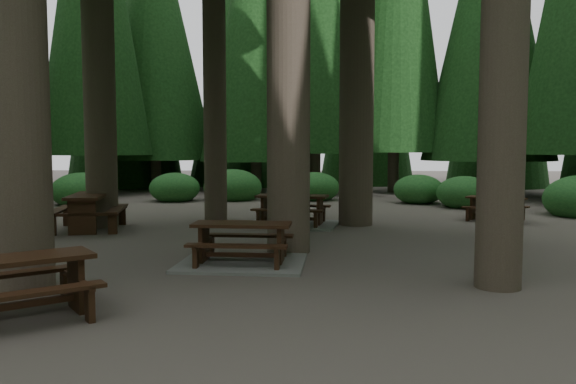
{
  "coord_description": "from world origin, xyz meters",
  "views": [
    {
      "loc": [
        1.33,
        -10.73,
        2.04
      ],
      "look_at": [
        0.74,
        1.21,
        1.1
      ],
      "focal_mm": 35.0,
      "sensor_mm": 36.0,
      "label": 1
    }
  ],
  "objects_px": {
    "picnic_table_a": "(242,251)",
    "picnic_table_c": "(292,215)",
    "picnic_table_b": "(89,206)",
    "picnic_table_d": "(496,205)",
    "picnic_table_e": "(15,278)"
  },
  "relations": [
    {
      "from": "picnic_table_a",
      "to": "picnic_table_c",
      "type": "bearing_deg",
      "value": 85.13
    },
    {
      "from": "picnic_table_b",
      "to": "picnic_table_c",
      "type": "height_order",
      "value": "picnic_table_b"
    },
    {
      "from": "picnic_table_b",
      "to": "picnic_table_a",
      "type": "bearing_deg",
      "value": -144.32
    },
    {
      "from": "picnic_table_b",
      "to": "picnic_table_d",
      "type": "bearing_deg",
      "value": -90.07
    },
    {
      "from": "picnic_table_d",
      "to": "picnic_table_e",
      "type": "height_order",
      "value": "picnic_table_e"
    },
    {
      "from": "picnic_table_a",
      "to": "picnic_table_c",
      "type": "height_order",
      "value": "picnic_table_c"
    },
    {
      "from": "picnic_table_a",
      "to": "picnic_table_e",
      "type": "distance_m",
      "value": 4.01
    },
    {
      "from": "picnic_table_d",
      "to": "picnic_table_e",
      "type": "xyz_separation_m",
      "value": [
        -8.6,
        -9.54,
        0.06
      ]
    },
    {
      "from": "picnic_table_c",
      "to": "picnic_table_d",
      "type": "height_order",
      "value": "picnic_table_c"
    },
    {
      "from": "picnic_table_a",
      "to": "picnic_table_d",
      "type": "distance_m",
      "value": 8.89
    },
    {
      "from": "picnic_table_d",
      "to": "picnic_table_e",
      "type": "distance_m",
      "value": 12.85
    },
    {
      "from": "picnic_table_b",
      "to": "picnic_table_c",
      "type": "distance_m",
      "value": 5.15
    },
    {
      "from": "picnic_table_a",
      "to": "picnic_table_b",
      "type": "bearing_deg",
      "value": 140.45
    },
    {
      "from": "picnic_table_e",
      "to": "picnic_table_a",
      "type": "bearing_deg",
      "value": 17.32
    },
    {
      "from": "picnic_table_d",
      "to": "picnic_table_e",
      "type": "relative_size",
      "value": 0.88
    }
  ]
}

